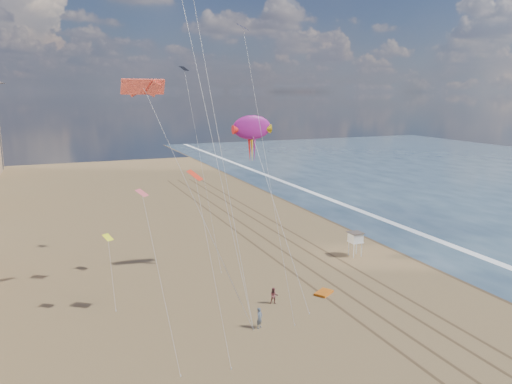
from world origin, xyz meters
TOP-DOWN VIEW (x-y plane):
  - wet_sand at (19.00, 40.00)m, footprint 260.00×260.00m
  - foam at (23.20, 40.00)m, footprint 260.00×260.00m
  - tracks at (2.55, 30.00)m, footprint 7.68×120.00m
  - lifeguard_stand at (8.71, 27.15)m, footprint 1.71×1.71m
  - grounded_kite at (-0.95, 18.14)m, footprint 2.36×2.15m
  - show_kite at (-5.23, 27.14)m, footprint 4.46×6.85m
  - kite_flyer_a at (-9.93, 13.72)m, footprint 0.81×0.75m
  - kite_flyer_b at (-6.68, 17.84)m, footprint 0.96×0.85m
  - small_kites at (-14.10, 24.50)m, footprint 13.52×18.59m

SIDE VIEW (x-z plane):
  - wet_sand at x=19.00m, z-range 0.00..0.00m
  - foam at x=23.20m, z-range 0.00..0.00m
  - tracks at x=2.55m, z-range 0.00..0.01m
  - grounded_kite at x=-0.95m, z-range 0.00..0.23m
  - kite_flyer_b at x=-6.68m, z-range 0.00..1.64m
  - kite_flyer_a at x=-9.93m, z-range 0.00..1.86m
  - lifeguard_stand at x=8.71m, z-range 0.84..3.92m
  - small_kites at x=-14.10m, z-range 4.55..27.30m
  - show_kite at x=-5.23m, z-range 6.39..26.47m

